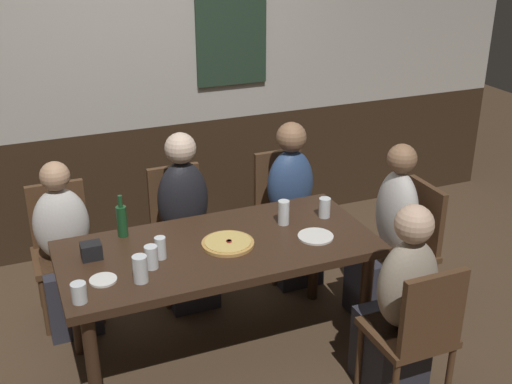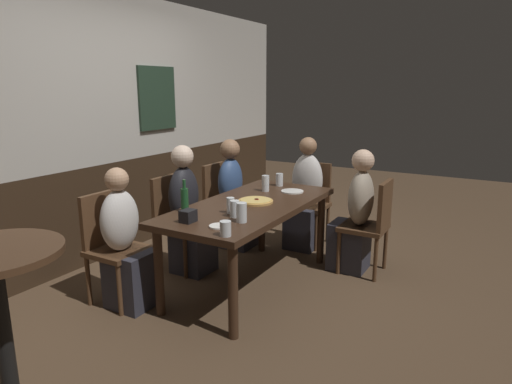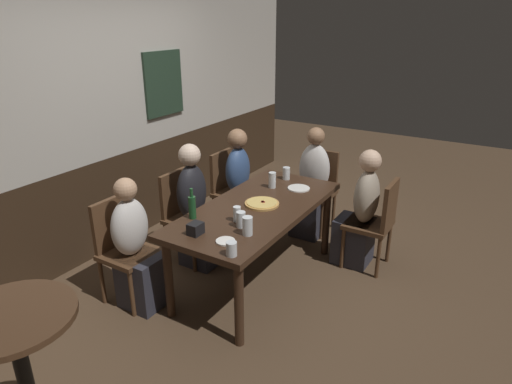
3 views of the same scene
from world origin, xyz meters
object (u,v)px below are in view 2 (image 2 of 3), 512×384
pint_glass_amber (242,214)px  plate_white_small (219,226)px  chair_mid_far (175,217)px  side_bar_table (5,345)px  person_head_east (305,202)px  plate_white_large (292,191)px  chair_right_near (372,222)px  pizza (256,201)px  pint_glass_pale (266,184)px  beer_glass_half (231,206)px  beer_glass_tall (235,210)px  beer_bottle_green (185,199)px  person_right_near (355,220)px  person_mid_far (189,219)px  person_right_far (234,201)px  person_left_far (126,249)px  tumbler_short (226,229)px  condiment_caddy (188,216)px  dining_table (250,213)px  chair_head_east (311,198)px  pint_glass_stout (279,180)px  chair_left_far (111,241)px  chair_right_far (222,199)px

pint_glass_amber → plate_white_small: bearing=157.0°
chair_mid_far → side_bar_table: (-2.18, -0.88, 0.12)m
person_head_east → plate_white_large: bearing=-167.8°
chair_right_near → pizza: size_ratio=2.96×
pint_glass_pale → beer_glass_half: 0.80m
beer_glass_tall → beer_bottle_green: size_ratio=0.50×
person_right_near → person_mid_far: size_ratio=0.97×
person_right_far → beer_glass_half: bearing=-148.5°
person_left_far → plate_white_small: bearing=-82.1°
pint_glass_pale → pint_glass_amber: bearing=-161.3°
plate_white_large → tumbler_short: bearing=-173.3°
condiment_caddy → plate_white_small: bearing=-86.9°
chair_right_near → pint_glass_pale: 1.03m
dining_table → person_mid_far: bearing=90.0°
chair_right_near → pint_glass_amber: size_ratio=6.12×
tumbler_short → pint_glass_pale: 1.31m
chair_head_east → person_left_far: 2.19m
beer_glass_tall → plate_white_large: beer_glass_tall is taller
chair_mid_far → beer_glass_tall: (-0.41, -0.93, 0.30)m
pint_glass_amber → beer_bottle_green: size_ratio=0.57×
person_right_far → beer_bottle_green: person_right_far is taller
beer_glass_half → plate_white_small: 0.36m
person_head_east → pint_glass_stout: 0.52m
chair_left_far → pizza: size_ratio=2.96×
plate_white_large → pizza: bearing=168.0°
chair_right_near → chair_right_far: 1.65m
pint_glass_stout → beer_bottle_green: bearing=169.6°
chair_right_far → beer_glass_half: bearing=-142.9°
chair_head_east → pint_glass_amber: size_ratio=6.12×
person_right_near → chair_right_near: bearing=-90.0°
tumbler_short → side_bar_table: 1.40m
chair_mid_far → chair_right_far: size_ratio=1.00×
beer_glass_half → condiment_caddy: bearing=158.1°
chair_head_east → beer_bottle_green: 1.84m
pizza → side_bar_table: (-2.22, -0.04, -0.14)m
chair_head_east → person_right_near: bearing=-128.3°
chair_mid_far → dining_table: bearing=-90.0°
tumbler_short → beer_glass_half: size_ratio=0.81×
person_head_east → person_mid_far: bearing=149.9°
person_right_far → tumbler_short: person_right_far is taller
beer_bottle_green → plate_white_small: beer_bottle_green is taller
pizza → plate_white_small: size_ratio=2.12×
chair_mid_far → pint_glass_amber: (-0.49, -1.04, 0.31)m
beer_glass_tall → pint_glass_amber: pint_glass_amber is taller
chair_head_east → tumbler_short: chair_head_east is taller
chair_head_east → tumbler_short: 2.15m
dining_table → chair_right_near: chair_right_near is taller
pint_glass_stout → side_bar_table: bearing=-176.9°
person_right_far → beer_glass_half: (-1.12, -0.69, 0.30)m
person_left_far → person_right_far: bearing=0.1°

